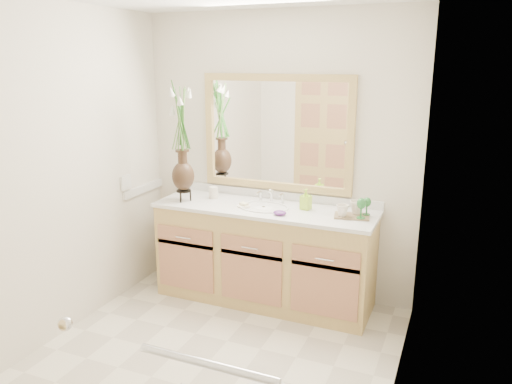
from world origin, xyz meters
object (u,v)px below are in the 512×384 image
at_px(tumbler, 213,193).
at_px(tray, 352,216).
at_px(soap_bottle, 306,200).
at_px(flower_vase, 181,128).

height_order(tumbler, tray, tumbler).
height_order(tumbler, soap_bottle, soap_bottle).
xyz_separation_m(flower_vase, tumbler, (0.19, 0.18, -0.57)).
bearing_deg(flower_vase, soap_bottle, 9.27).
bearing_deg(flower_vase, tray, 4.42).
bearing_deg(flower_vase, tumbler, 42.99).
distance_m(flower_vase, tray, 1.55).
relative_size(flower_vase, soap_bottle, 6.03).
bearing_deg(soap_bottle, tray, 2.93).
relative_size(flower_vase, tumbler, 9.10).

